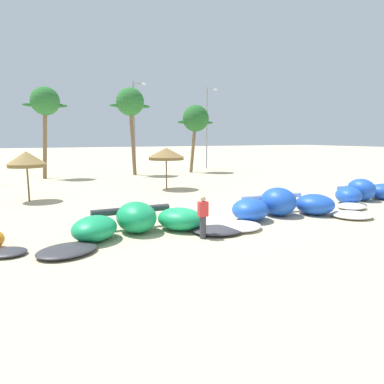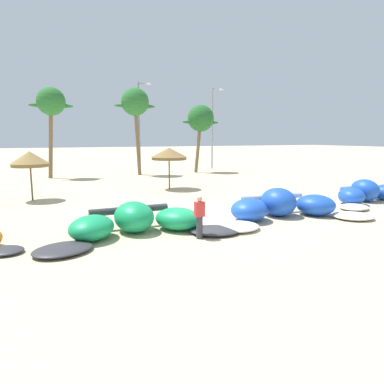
# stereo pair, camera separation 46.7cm
# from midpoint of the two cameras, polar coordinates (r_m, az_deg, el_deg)

# --- Properties ---
(ground_plane) EXTENTS (260.00, 260.00, 0.00)m
(ground_plane) POSITION_cam_midpoint_polar(r_m,az_deg,el_deg) (15.93, 1.78, -4.72)
(ground_plane) COLOR beige
(kite_left) EXTENTS (8.08, 3.68, 1.23)m
(kite_left) POSITION_cam_midpoint_polar(r_m,az_deg,el_deg) (13.74, -8.12, -5.00)
(kite_left) COLOR #333338
(kite_left) RESTS_ON ground
(kite_left_of_center) EXTENTS (8.29, 4.10, 1.37)m
(kite_left_of_center) POSITION_cam_midpoint_polar(r_m,az_deg,el_deg) (16.96, 15.58, -2.38)
(kite_left_of_center) COLOR white
(kite_left_of_center) RESTS_ON ground
(kite_center) EXTENTS (7.23, 3.33, 1.33)m
(kite_center) POSITION_cam_midpoint_polar(r_m,az_deg,el_deg) (22.89, 27.81, -0.27)
(kite_center) COLOR white
(kite_center) RESTS_ON ground
(beach_umbrella_near_van) EXTENTS (2.23, 2.23, 2.98)m
(beach_umbrella_near_van) POSITION_cam_midpoint_polar(r_m,az_deg,el_deg) (22.74, -24.66, 4.97)
(beach_umbrella_near_van) COLOR brown
(beach_umbrella_near_van) RESTS_ON ground
(beach_umbrella_middle) EXTENTS (2.68, 2.68, 3.05)m
(beach_umbrella_middle) POSITION_cam_midpoint_polar(r_m,az_deg,el_deg) (25.44, -3.28, 6.32)
(beach_umbrella_middle) COLOR brown
(beach_umbrella_middle) RESTS_ON ground
(person_near_kites) EXTENTS (0.36, 0.24, 1.62)m
(person_near_kites) POSITION_cam_midpoint_polar(r_m,az_deg,el_deg) (12.94, 2.28, -4.19)
(person_near_kites) COLOR #383842
(person_near_kites) RESTS_ON ground
(palm_left) EXTENTS (3.86, 2.57, 8.36)m
(palm_left) POSITION_cam_midpoint_polar(r_m,az_deg,el_deg) (35.09, -21.88, 13.41)
(palm_left) COLOR brown
(palm_left) RESTS_ON ground
(palm_left_of_gap) EXTENTS (4.12, 2.75, 8.67)m
(palm_left_of_gap) POSITION_cam_midpoint_polar(r_m,az_deg,el_deg) (35.77, -8.98, 14.21)
(palm_left_of_gap) COLOR brown
(palm_left_of_gap) RESTS_ON ground
(palm_center_left) EXTENTS (4.29, 2.86, 7.28)m
(palm_center_left) POSITION_cam_midpoint_polar(r_m,az_deg,el_deg) (38.24, 1.79, 11.90)
(palm_center_left) COLOR brown
(palm_center_left) RESTS_ON ground
(lamppost_east_center) EXTENTS (1.47, 0.24, 9.34)m
(lamppost_east_center) POSITION_cam_midpoint_polar(r_m,az_deg,el_deg) (36.43, -8.18, 11.06)
(lamppost_east_center) COLOR gray
(lamppost_east_center) RESTS_ON ground
(lamppost_east) EXTENTS (1.54, 0.24, 9.71)m
(lamppost_east) POSITION_cam_midpoint_polar(r_m,az_deg,el_deg) (42.96, 3.81, 11.05)
(lamppost_east) COLOR gray
(lamppost_east) RESTS_ON ground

